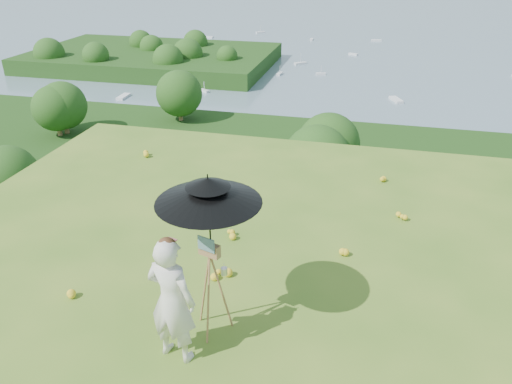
# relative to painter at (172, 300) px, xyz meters

# --- Properties ---
(ground) EXTENTS (14.00, 14.00, 0.00)m
(ground) POSITION_rel_painter_xyz_m (1.57, 0.67, -0.84)
(ground) COLOR #477621
(ground) RESTS_ON ground
(forest_slope) EXTENTS (140.00, 56.00, 22.00)m
(forest_slope) POSITION_rel_painter_xyz_m (1.57, 35.67, -29.84)
(forest_slope) COLOR #1C3E11
(forest_slope) RESTS_ON bay_water
(shoreline_tier) EXTENTS (170.00, 28.00, 8.00)m
(shoreline_tier) POSITION_rel_painter_xyz_m (1.57, 75.67, -36.84)
(shoreline_tier) COLOR #6F6459
(shoreline_tier) RESTS_ON bay_water
(bay_water) EXTENTS (700.00, 700.00, 0.00)m
(bay_water) POSITION_rel_painter_xyz_m (1.57, 240.67, -34.84)
(bay_water) COLOR slate
(bay_water) RESTS_ON ground
(peninsula) EXTENTS (90.00, 60.00, 12.00)m
(peninsula) POSITION_rel_painter_xyz_m (-73.43, 155.67, -29.84)
(peninsula) COLOR #1C3E11
(peninsula) RESTS_ON bay_water
(slope_trees) EXTENTS (110.00, 50.00, 6.00)m
(slope_trees) POSITION_rel_painter_xyz_m (1.57, 35.67, -15.84)
(slope_trees) COLOR #275218
(slope_trees) RESTS_ON forest_slope
(harbor_town) EXTENTS (110.00, 22.00, 5.00)m
(harbor_town) POSITION_rel_painter_xyz_m (1.57, 75.67, -30.34)
(harbor_town) COLOR silver
(harbor_town) RESTS_ON shoreline_tier
(moored_boats) EXTENTS (140.00, 140.00, 0.70)m
(moored_boats) POSITION_rel_painter_xyz_m (-10.93, 161.67, -34.49)
(moored_boats) COLOR silver
(moored_boats) RESTS_ON bay_water
(wildflowers) EXTENTS (10.00, 10.50, 0.12)m
(wildflowers) POSITION_rel_painter_xyz_m (1.57, 0.92, -0.78)
(wildflowers) COLOR yellow
(wildflowers) RESTS_ON ground
(painter) EXTENTS (0.68, 0.51, 1.68)m
(painter) POSITION_rel_painter_xyz_m (0.00, 0.00, 0.00)
(painter) COLOR beige
(painter) RESTS_ON ground
(field_easel) EXTENTS (0.69, 0.69, 1.45)m
(field_easel) POSITION_rel_painter_xyz_m (0.30, 0.53, -0.12)
(field_easel) COLOR #A16843
(field_easel) RESTS_ON ground
(sun_umbrella) EXTENTS (1.66, 1.66, 1.04)m
(sun_umbrella) POSITION_rel_painter_xyz_m (0.31, 0.56, 0.87)
(sun_umbrella) COLOR black
(sun_umbrella) RESTS_ON field_easel
(painter_cap) EXTENTS (0.26, 0.28, 0.10)m
(painter_cap) POSITION_rel_painter_xyz_m (0.00, 0.00, 0.79)
(painter_cap) COLOR #C0696B
(painter_cap) RESTS_ON painter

